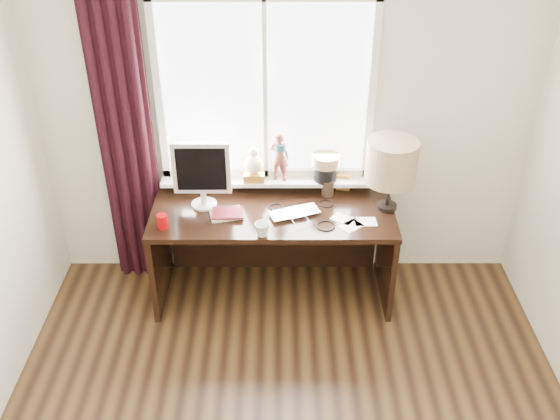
{
  "coord_description": "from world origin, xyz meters",
  "views": [
    {
      "loc": [
        -0.05,
        -2.02,
        3.11
      ],
      "look_at": [
        -0.05,
        1.25,
        1.0
      ],
      "focal_mm": 40.0,
      "sensor_mm": 36.0,
      "label": 1
    }
  ],
  "objects_px": {
    "red_cup": "(163,221)",
    "monitor": "(202,171)",
    "table_lamp": "(391,162)",
    "mug": "(262,229)",
    "laptop": "(295,213)",
    "desk": "(273,231)"
  },
  "relations": [
    {
      "from": "red_cup",
      "to": "monitor",
      "type": "relative_size",
      "value": 0.2
    },
    {
      "from": "red_cup",
      "to": "table_lamp",
      "type": "bearing_deg",
      "value": 8.96
    },
    {
      "from": "mug",
      "to": "red_cup",
      "type": "xyz_separation_m",
      "value": [
        -0.67,
        0.09,
        -0.0
      ]
    },
    {
      "from": "laptop",
      "to": "table_lamp",
      "type": "distance_m",
      "value": 0.74
    },
    {
      "from": "desk",
      "to": "monitor",
      "type": "bearing_deg",
      "value": -177.08
    },
    {
      "from": "desk",
      "to": "table_lamp",
      "type": "height_order",
      "value": "table_lamp"
    },
    {
      "from": "monitor",
      "to": "laptop",
      "type": "bearing_deg",
      "value": -10.92
    },
    {
      "from": "table_lamp",
      "to": "desk",
      "type": "bearing_deg",
      "value": 175.51
    },
    {
      "from": "mug",
      "to": "monitor",
      "type": "xyz_separation_m",
      "value": [
        -0.42,
        0.37,
        0.23
      ]
    },
    {
      "from": "laptop",
      "to": "mug",
      "type": "xyz_separation_m",
      "value": [
        -0.22,
        -0.25,
        0.04
      ]
    },
    {
      "from": "mug",
      "to": "desk",
      "type": "bearing_deg",
      "value": 80.49
    },
    {
      "from": "laptop",
      "to": "mug",
      "type": "distance_m",
      "value": 0.33
    },
    {
      "from": "red_cup",
      "to": "desk",
      "type": "bearing_deg",
      "value": 22.56
    },
    {
      "from": "table_lamp",
      "to": "red_cup",
      "type": "bearing_deg",
      "value": -171.04
    },
    {
      "from": "laptop",
      "to": "red_cup",
      "type": "relative_size",
      "value": 3.53
    },
    {
      "from": "red_cup",
      "to": "table_lamp",
      "type": "relative_size",
      "value": 0.19
    },
    {
      "from": "mug",
      "to": "monitor",
      "type": "height_order",
      "value": "monitor"
    },
    {
      "from": "red_cup",
      "to": "desk",
      "type": "xyz_separation_m",
      "value": [
        0.73,
        0.3,
        -0.29
      ]
    },
    {
      "from": "table_lamp",
      "to": "mug",
      "type": "bearing_deg",
      "value": -158.92
    },
    {
      "from": "laptop",
      "to": "monitor",
      "type": "distance_m",
      "value": 0.7
    },
    {
      "from": "desk",
      "to": "red_cup",
      "type": "bearing_deg",
      "value": -157.44
    },
    {
      "from": "red_cup",
      "to": "monitor",
      "type": "height_order",
      "value": "monitor"
    }
  ]
}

